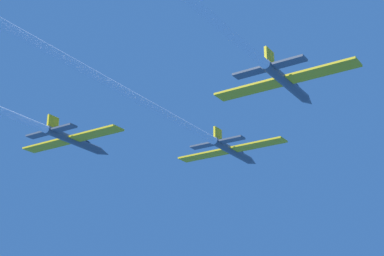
% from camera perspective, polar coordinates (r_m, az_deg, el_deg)
% --- Properties ---
extents(jet_lead, '(16.47, 58.64, 2.73)m').
position_cam_1_polar(jet_lead, '(71.23, -3.16, 1.67)').
color(jet_lead, '#4C5660').
extents(jet_right_wing, '(16.47, 48.42, 2.73)m').
position_cam_1_polar(jet_right_wing, '(55.75, 3.24, 9.22)').
color(jet_right_wing, '#4C5660').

